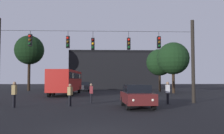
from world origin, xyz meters
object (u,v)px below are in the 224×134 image
tree_behind_building (173,58)px  tree_right_far (160,62)px  city_bus (66,80)px  tree_left_silhouette (29,50)px  car_near_right (137,96)px  pedestrian_crossing_left (91,92)px  pedestrian_near_bus (70,94)px  car_far_left (85,86)px  pedestrian_crossing_center (168,91)px  pedestrian_crossing_right (14,93)px

tree_behind_building → tree_right_far: bearing=97.6°
city_bus → tree_behind_building: tree_behind_building is taller
city_bus → tree_left_silhouette: 15.43m
car_near_right → pedestrian_crossing_left: pedestrian_crossing_left is taller
pedestrian_near_bus → car_near_right: bearing=-11.7°
car_far_left → pedestrian_crossing_center: size_ratio=2.54×
city_bus → pedestrian_crossing_right: 14.62m
pedestrian_crossing_center → pedestrian_crossing_right: bearing=-170.2°
car_far_left → tree_behind_building: size_ratio=0.61×
tree_left_silhouette → pedestrian_crossing_right: bearing=-75.8°
pedestrian_crossing_left → tree_left_silhouette: (-11.79, 23.74, 6.16)m
city_bus → pedestrian_crossing_right: (-1.41, -14.52, -0.88)m
pedestrian_crossing_center → tree_left_silhouette: (-17.69, 24.67, 6.07)m
city_bus → pedestrian_crossing_left: 12.29m
pedestrian_crossing_center → pedestrian_near_bus: 7.41m
pedestrian_crossing_right → tree_behind_building: (15.92, 17.37, 3.88)m
city_bus → pedestrian_crossing_center: (9.54, -12.63, -0.89)m
pedestrian_crossing_center → car_near_right: bearing=-140.6°
car_near_right → tree_right_far: bearing=73.1°
car_near_right → city_bus: bearing=114.7°
pedestrian_crossing_right → tree_right_far: tree_right_far is taller
car_far_left → pedestrian_crossing_center: (7.95, -23.28, 0.17)m
tree_right_far → pedestrian_crossing_center: bearing=-101.7°
pedestrian_crossing_left → tree_right_far: tree_right_far is taller
tree_right_far → pedestrian_near_bus: bearing=-117.8°
city_bus → tree_behind_building: (14.51, 2.84, 3.01)m
tree_behind_building → car_near_right: bearing=-113.4°
city_bus → pedestrian_crossing_left: (3.64, -11.70, -0.99)m
pedestrian_near_bus → tree_left_silhouette: (-10.39, 25.93, 6.16)m
city_bus → pedestrian_near_bus: city_bus is taller
pedestrian_near_bus → city_bus: bearing=99.2°
pedestrian_near_bus → tree_right_far: 25.10m
pedestrian_crossing_left → pedestrian_near_bus: (-1.40, -2.19, 0.01)m
pedestrian_crossing_left → pedestrian_crossing_right: (-5.05, -2.82, 0.11)m
car_far_left → pedestrian_near_bus: (0.65, -24.55, 0.09)m
pedestrian_crossing_center → pedestrian_near_bus: size_ratio=1.09×
pedestrian_crossing_left → tree_behind_building: bearing=53.2°
city_bus → pedestrian_crossing_center: size_ratio=6.48×
car_far_left → tree_behind_building: tree_behind_building is taller
car_near_right → tree_left_silhouette: tree_left_silhouette is taller
pedestrian_crossing_center → tree_behind_building: size_ratio=0.24×
pedestrian_crossing_right → tree_left_silhouette: size_ratio=0.18×
pedestrian_near_bus → tree_behind_building: tree_behind_building is taller
pedestrian_crossing_center → pedestrian_near_bus: (-7.30, -1.27, -0.09)m
tree_left_silhouette → tree_right_far: (21.96, -3.98, -2.35)m
pedestrian_crossing_left → tree_behind_building: tree_behind_building is taller
pedestrian_crossing_right → pedestrian_near_bus: size_ratio=1.10×
car_near_right → car_far_left: 26.03m
car_far_left → tree_left_silhouette: 11.65m
tree_behind_building → city_bus: bearing=-168.9°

